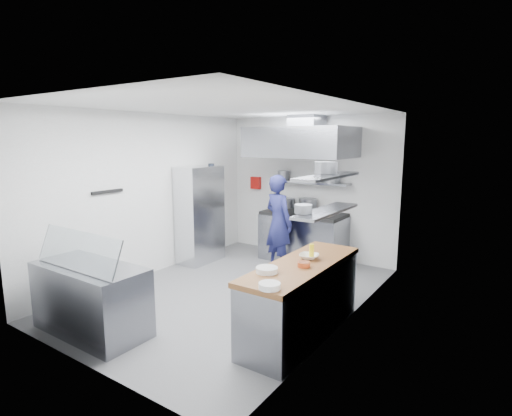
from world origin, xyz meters
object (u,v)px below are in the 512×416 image
Objects in this scene: gas_range at (303,238)px; chef at (279,223)px; wire_rack at (200,215)px; display_case at (91,299)px.

gas_range is 0.85m from chef.
display_case is (0.85, -2.94, -0.50)m from wire_rack.
wire_rack is (-1.50, -0.43, 0.06)m from chef.
gas_range is at bearing -80.56° from chef.
chef is 0.94× the size of wire_rack.
chef is at bearing -99.82° from gas_range.
wire_rack is 3.10m from display_case.
gas_range is 1.07× the size of display_case.
gas_range is at bearing 35.51° from wire_rack.
gas_range is 2.06m from wire_rack.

